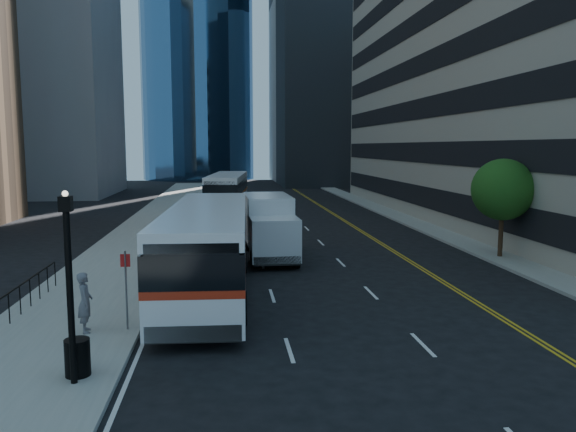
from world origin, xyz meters
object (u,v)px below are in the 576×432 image
(bus_rear, at_px, (228,191))
(street_tree, at_px, (503,190))
(trash_can, at_px, (77,357))
(box_truck, at_px, (269,226))
(lamp_post, at_px, (69,279))
(bus_front, at_px, (208,247))
(pedestrian, at_px, (85,302))

(bus_rear, bearing_deg, street_tree, -54.05)
(bus_rear, bearing_deg, trash_can, -90.24)
(box_truck, bearing_deg, bus_rear, 93.71)
(street_tree, relative_size, bus_rear, 0.39)
(lamp_post, height_order, bus_rear, lamp_post)
(street_tree, height_order, bus_front, street_tree)
(bus_front, xyz_separation_m, box_truck, (2.98, 7.03, -0.19))
(street_tree, distance_m, lamp_post, 22.82)
(bus_front, relative_size, bus_rear, 1.03)
(box_truck, relative_size, pedestrian, 3.64)
(bus_rear, xyz_separation_m, pedestrian, (-4.55, -34.30, -0.74))
(bus_front, distance_m, bus_rear, 29.58)
(bus_front, distance_m, pedestrian, 6.03)
(bus_front, distance_m, trash_can, 8.79)
(trash_can, distance_m, pedestrian, 3.50)
(lamp_post, bearing_deg, pedestrian, 99.23)
(street_tree, xyz_separation_m, trash_can, (-18.02, -13.54, -3.02))
(bus_front, relative_size, box_truck, 1.99)
(lamp_post, xyz_separation_m, trash_can, (-0.02, 0.46, -2.11))
(bus_front, relative_size, pedestrian, 7.24)
(lamp_post, relative_size, pedestrian, 2.42)
(bus_front, bearing_deg, bus_rear, 90.36)
(lamp_post, xyz_separation_m, bus_front, (3.01, 8.61, -0.82))
(street_tree, relative_size, box_truck, 0.74)
(bus_rear, distance_m, box_truck, 22.63)
(street_tree, xyz_separation_m, bus_rear, (-14.08, 24.17, -1.81))
(bus_rear, bearing_deg, pedestrian, -91.83)
(bus_rear, height_order, pedestrian, bus_rear)
(bus_front, height_order, box_truck, bus_front)
(bus_front, distance_m, box_truck, 7.63)
(pedestrian, bearing_deg, street_tree, -74.68)
(street_tree, distance_m, bus_rear, 28.03)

